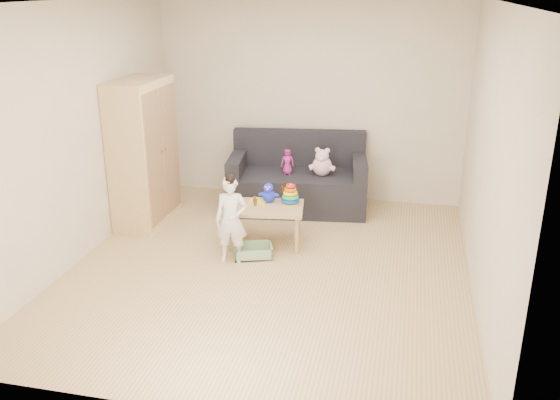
% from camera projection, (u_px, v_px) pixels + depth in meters
% --- Properties ---
extents(room, '(4.50, 4.50, 4.50)m').
position_uv_depth(room, '(269.00, 145.00, 5.64)').
color(room, tan).
rests_on(room, ground).
extents(wardrobe, '(0.48, 0.96, 1.72)m').
position_uv_depth(wardrobe, '(143.00, 153.00, 6.99)').
color(wardrobe, '#EBCB81').
rests_on(wardrobe, ground).
extents(sofa, '(1.82, 1.08, 0.48)m').
position_uv_depth(sofa, '(298.00, 191.00, 7.59)').
color(sofa, black).
rests_on(sofa, ground).
extents(play_table, '(0.93, 0.66, 0.45)m').
position_uv_depth(play_table, '(264.00, 225.00, 6.55)').
color(play_table, tan).
rests_on(play_table, ground).
extents(storage_bin, '(0.48, 0.42, 0.12)m').
position_uv_depth(storage_bin, '(253.00, 251.00, 6.32)').
color(storage_bin, '#86A87A').
rests_on(storage_bin, ground).
extents(toddler, '(0.36, 0.26, 0.90)m').
position_uv_depth(toddler, '(231.00, 221.00, 6.08)').
color(toddler, white).
rests_on(toddler, ground).
extents(pink_bear, '(0.32, 0.29, 0.30)m').
position_uv_depth(pink_bear, '(322.00, 164.00, 7.36)').
color(pink_bear, '#FFBBD1').
rests_on(pink_bear, sofa).
extents(doll, '(0.17, 0.13, 0.32)m').
position_uv_depth(doll, '(287.00, 162.00, 7.41)').
color(doll, '#B12180').
rests_on(doll, sofa).
extents(ring_stacker, '(0.21, 0.21, 0.24)m').
position_uv_depth(ring_stacker, '(290.00, 196.00, 6.50)').
color(ring_stacker, yellow).
rests_on(ring_stacker, play_table).
extents(brown_bottle, '(0.07, 0.07, 0.22)m').
position_uv_depth(brown_bottle, '(284.00, 193.00, 6.61)').
color(brown_bottle, black).
rests_on(brown_bottle, play_table).
extents(blue_plush, '(0.21, 0.18, 0.23)m').
position_uv_depth(blue_plush, '(269.00, 192.00, 6.57)').
color(blue_plush, '#1C2EFF').
rests_on(blue_plush, play_table).
extents(wooden_figure, '(0.05, 0.04, 0.12)m').
position_uv_depth(wooden_figure, '(255.00, 201.00, 6.47)').
color(wooden_figure, brown).
rests_on(wooden_figure, play_table).
extents(yellow_book, '(0.20, 0.20, 0.01)m').
position_uv_depth(yellow_book, '(259.00, 201.00, 6.61)').
color(yellow_book, yellow).
rests_on(yellow_book, play_table).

